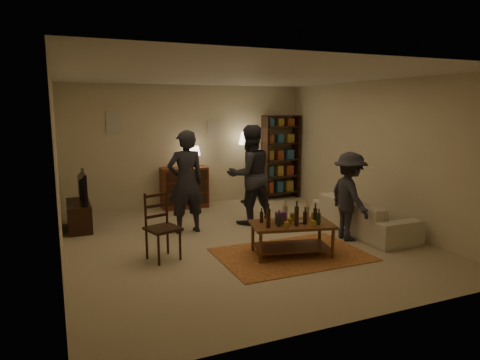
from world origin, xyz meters
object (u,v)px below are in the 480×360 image
floor_lamp (247,143)px  sofa (363,216)px  dresser (185,186)px  tv_stand (79,208)px  person_left (186,182)px  dining_chair (161,224)px  bookshelf (281,156)px  coffee_table (292,227)px  person_by_sofa (350,196)px  person_right (250,175)px

floor_lamp → sofa: size_ratio=0.79×
dresser → floor_lamp: bearing=-2.5°
tv_stand → person_left: bearing=-28.7°
tv_stand → sofa: tv_stand is taller
dining_chair → bookshelf: bookshelf is taller
dresser → coffee_table: bearing=-80.4°
dining_chair → tv_stand: 2.37m
person_left → person_by_sofa: 2.82m
coffee_table → dresser: size_ratio=0.97×
dining_chair → floor_lamp: size_ratio=0.61×
dining_chair → floor_lamp: 4.10m
bookshelf → person_by_sofa: bearing=-99.1°
bookshelf → person_left: bearing=-146.5°
floor_lamp → person_by_sofa: floor_lamp is taller
sofa → person_left: bearing=66.8°
sofa → person_by_sofa: bearing=116.1°
tv_stand → floor_lamp: (3.73, 0.85, 1.01)m
coffee_table → person_left: bearing=122.1°
coffee_table → sofa: coffee_table is taller
coffee_table → sofa: 1.86m
dresser → bookshelf: bearing=1.6°
coffee_table → person_by_sofa: size_ratio=0.89×
sofa → bookshelf: bearing=-0.8°
dining_chair → person_left: (0.72, 1.16, 0.38)m
person_left → person_by_sofa: (2.39, -1.48, -0.17)m
person_left → dresser: bearing=-107.9°
coffee_table → sofa: bearing=17.1°
floor_lamp → person_by_sofa: 3.38m
person_right → person_left: bearing=0.8°
coffee_table → person_by_sofa: 1.34m
dining_chair → person_right: (2.01, 1.28, 0.41)m
dining_chair → sofa: dining_chair is taller
dresser → sofa: size_ratio=0.65×
tv_stand → bookshelf: size_ratio=0.52×
coffee_table → bookshelf: size_ratio=0.66×
dining_chair → dresser: size_ratio=0.74×
coffee_table → person_by_sofa: (1.27, 0.30, 0.31)m
floor_lamp → dresser: bearing=177.5°
tv_stand → bookshelf: bookshelf is taller
bookshelf → dresser: bearing=-178.4°
tv_stand → person_left: size_ratio=0.58×
dining_chair → person_left: 1.42m
dresser → dining_chair: bearing=-111.9°
bookshelf → person_right: bearing=-132.2°
floor_lamp → person_left: (-1.97, -1.81, -0.48)m
dining_chair → floor_lamp: floor_lamp is taller
sofa → person_by_sofa: size_ratio=1.40×
person_by_sofa → person_right: bearing=40.5°
bookshelf → person_by_sofa: (-0.55, -3.42, -0.29)m
dining_chair → person_by_sofa: size_ratio=0.68×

